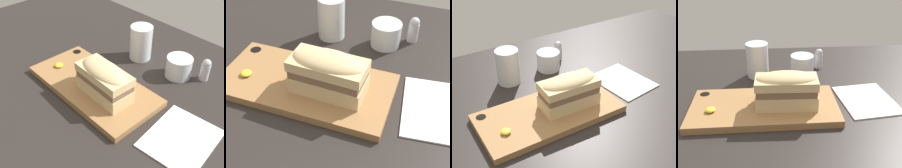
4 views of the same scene
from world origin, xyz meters
TOP-DOWN VIEW (x-y plane):
  - dining_table at (0.00, 0.00)cm, footprint 164.56×92.49cm
  - serving_board at (-8.48, -2.94)cm, footprint 39.37×19.32cm
  - sandwich at (-2.42, -3.80)cm, footprint 16.36×8.27cm
  - mustard_dollop at (-22.16, -5.47)cm, footprint 2.59×2.59cm
  - water_glass at (-10.58, 19.46)cm, footprint 7.33×7.33cm
  - wine_glass at (4.53, 20.30)cm, footprint 7.88×7.88cm
  - napkin at (20.88, 0.47)cm, footprint 16.69×19.74cm
  - salt_shaker at (11.04, 24.66)cm, footprint 2.82×2.82cm

SIDE VIEW (x-z plane):
  - dining_table at x=0.00cm, z-range 0.00..2.00cm
  - napkin at x=20.88cm, z-range 2.00..2.40cm
  - serving_board at x=-8.48cm, z-range 1.98..3.93cm
  - mustard_dollop at x=-22.16cm, z-range 3.90..4.94cm
  - wine_glass at x=4.53cm, z-range 1.80..8.28cm
  - salt_shaker at x=11.04cm, z-range 2.07..9.11cm
  - water_glass at x=-10.58cm, z-range 1.24..12.66cm
  - sandwich at x=-2.42cm, z-range 4.25..13.77cm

